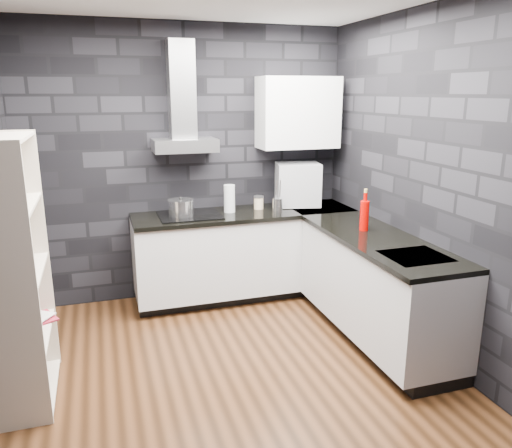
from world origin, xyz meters
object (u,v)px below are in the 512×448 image
pot (181,208)px  red_bottle (364,216)px  fruit_bowl (12,275)px  storage_jar (259,203)px  glass_vase (229,199)px  appliance_garage (298,184)px  bookshelf (16,273)px  utensil_crock (278,205)px

pot → red_bottle: bearing=-34.0°
red_bottle → fruit_bowl: red_bottle is taller
storage_jar → red_bottle: (0.61, -1.05, 0.07)m
glass_vase → appliance_garage: appliance_garage is taller
glass_vase → red_bottle: glass_vase is taller
pot → fruit_bowl: size_ratio=0.98×
red_bottle → bookshelf: (-2.70, -0.25, -0.13)m
utensil_crock → fruit_bowl: size_ratio=0.54×
storage_jar → utensil_crock: bearing=-45.8°
utensil_crock → storage_jar: bearing=134.2°
pot → fruit_bowl: pot is taller
pot → appliance_garage: bearing=5.4°
pot → fruit_bowl: bearing=-133.9°
pot → bookshelf: (-1.29, -1.20, -0.08)m
glass_vase → fruit_bowl: 2.26m
utensil_crock → bookshelf: bookshelf is taller
storage_jar → bookshelf: bearing=-148.3°
storage_jar → bookshelf: size_ratio=0.07×
pot → red_bottle: (1.42, -0.96, 0.05)m
glass_vase → appliance_garage: (0.75, 0.07, 0.09)m
glass_vase → utensil_crock: bearing=-13.6°
glass_vase → red_bottle: (0.93, -1.00, -0.01)m
fruit_bowl → glass_vase: bearing=38.0°
pot → appliance_garage: 1.25m
utensil_crock → red_bottle: size_ratio=0.51×
glass_vase → bookshelf: (-1.78, -1.25, -0.14)m
red_bottle → utensil_crock: bearing=117.5°
glass_vase → red_bottle: bearing=-47.3°
bookshelf → fruit_bowl: (0.00, -0.14, 0.04)m
pot → appliance_garage: size_ratio=0.54×
pot → bookshelf: bookshelf is taller
storage_jar → red_bottle: 1.21m
utensil_crock → appliance_garage: size_ratio=0.30×
storage_jar → appliance_garage: 0.47m
bookshelf → fruit_bowl: bookshelf is taller
storage_jar → red_bottle: red_bottle is taller
glass_vase → fruit_bowl: bearing=-142.0°
appliance_garage → storage_jar: bearing=-164.5°
red_bottle → fruit_bowl: size_ratio=1.06×
utensil_crock → glass_vase: bearing=166.4°
glass_vase → storage_jar: bearing=7.4°
fruit_bowl → red_bottle: bearing=8.1°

